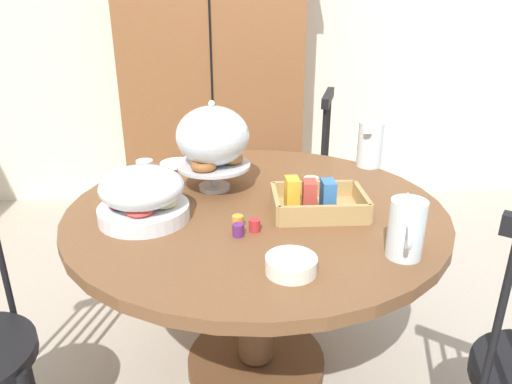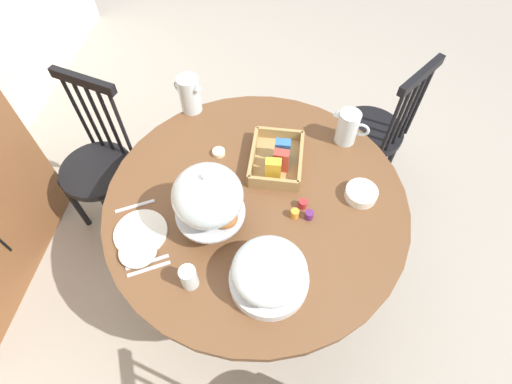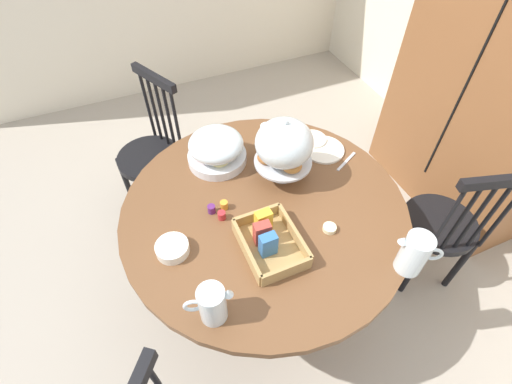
{
  "view_description": "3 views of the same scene",
  "coord_description": "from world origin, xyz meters",
  "px_view_note": "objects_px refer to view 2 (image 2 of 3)",
  "views": [
    {
      "loc": [
        -0.13,
        -1.61,
        1.42
      ],
      "look_at": [
        -0.04,
        -0.07,
        0.79
      ],
      "focal_mm": 33.15,
      "sensor_mm": 36.0,
      "label": 1
    },
    {
      "loc": [
        -0.99,
        -0.19,
        2.16
      ],
      "look_at": [
        -0.04,
        -0.07,
        0.79
      ],
      "focal_mm": 27.41,
      "sensor_mm": 36.0,
      "label": 2
    },
    {
      "loc": [
        0.95,
        -0.54,
        2.08
      ],
      "look_at": [
        -0.14,
        -0.07,
        0.74
      ],
      "focal_mm": 26.2,
      "sensor_mm": 36.0,
      "label": 3
    }
  ],
  "objects_px": {
    "cereal_basket": "(277,160)",
    "drinking_glass": "(189,277)",
    "pastry_stand_with_dome": "(208,198)",
    "milk_pitcher": "(190,96)",
    "china_plate_small": "(138,251)",
    "orange_juice_pitcher": "(347,129)",
    "windsor_chair_near_window": "(373,133)",
    "fruit_platter_covered": "(269,273)",
    "cereal_bowl": "(361,194)",
    "dining_table": "(256,221)",
    "butter_dish": "(219,152)",
    "windsor_chair_by_cabinet": "(99,167)",
    "china_plate_large": "(141,233)"
  },
  "relations": [
    {
      "from": "cereal_basket",
      "to": "drinking_glass",
      "type": "xyz_separation_m",
      "value": [
        -0.62,
        0.27,
        0.02
      ]
    },
    {
      "from": "pastry_stand_with_dome",
      "to": "milk_pitcher",
      "type": "height_order",
      "value": "pastry_stand_with_dome"
    },
    {
      "from": "cereal_basket",
      "to": "china_plate_small",
      "type": "relative_size",
      "value": 2.11
    },
    {
      "from": "pastry_stand_with_dome",
      "to": "orange_juice_pitcher",
      "type": "height_order",
      "value": "pastry_stand_with_dome"
    },
    {
      "from": "windsor_chair_near_window",
      "to": "china_plate_small",
      "type": "relative_size",
      "value": 6.5
    },
    {
      "from": "cereal_basket",
      "to": "drinking_glass",
      "type": "height_order",
      "value": "cereal_basket"
    },
    {
      "from": "fruit_platter_covered",
      "to": "cereal_bowl",
      "type": "distance_m",
      "value": 0.57
    },
    {
      "from": "dining_table",
      "to": "butter_dish",
      "type": "bearing_deg",
      "value": 41.9
    },
    {
      "from": "pastry_stand_with_dome",
      "to": "butter_dish",
      "type": "bearing_deg",
      "value": 6.66
    },
    {
      "from": "milk_pitcher",
      "to": "windsor_chair_near_window",
      "type": "bearing_deg",
      "value": -76.97
    },
    {
      "from": "windsor_chair_by_cabinet",
      "to": "milk_pitcher",
      "type": "height_order",
      "value": "windsor_chair_by_cabinet"
    },
    {
      "from": "cereal_bowl",
      "to": "drinking_glass",
      "type": "height_order",
      "value": "drinking_glass"
    },
    {
      "from": "fruit_platter_covered",
      "to": "drinking_glass",
      "type": "xyz_separation_m",
      "value": [
        -0.04,
        0.29,
        -0.03
      ]
    },
    {
      "from": "windsor_chair_by_cabinet",
      "to": "china_plate_large",
      "type": "bearing_deg",
      "value": -138.02
    },
    {
      "from": "dining_table",
      "to": "china_plate_small",
      "type": "distance_m",
      "value": 0.57
    },
    {
      "from": "windsor_chair_by_cabinet",
      "to": "drinking_glass",
      "type": "relative_size",
      "value": 8.86
    },
    {
      "from": "pastry_stand_with_dome",
      "to": "china_plate_small",
      "type": "height_order",
      "value": "pastry_stand_with_dome"
    },
    {
      "from": "china_plate_small",
      "to": "china_plate_large",
      "type": "bearing_deg",
      "value": 11.9
    },
    {
      "from": "china_plate_large",
      "to": "butter_dish",
      "type": "height_order",
      "value": "butter_dish"
    },
    {
      "from": "drinking_glass",
      "to": "fruit_platter_covered",
      "type": "bearing_deg",
      "value": -82.16
    },
    {
      "from": "milk_pitcher",
      "to": "fruit_platter_covered",
      "type": "bearing_deg",
      "value": -150.81
    },
    {
      "from": "fruit_platter_covered",
      "to": "china_plate_small",
      "type": "bearing_deg",
      "value": 83.85
    },
    {
      "from": "windsor_chair_by_cabinet",
      "to": "fruit_platter_covered",
      "type": "relative_size",
      "value": 3.25
    },
    {
      "from": "windsor_chair_near_window",
      "to": "china_plate_large",
      "type": "height_order",
      "value": "windsor_chair_near_window"
    },
    {
      "from": "windsor_chair_near_window",
      "to": "orange_juice_pitcher",
      "type": "distance_m",
      "value": 0.55
    },
    {
      "from": "milk_pitcher",
      "to": "cereal_basket",
      "type": "relative_size",
      "value": 0.62
    },
    {
      "from": "cereal_basket",
      "to": "milk_pitcher",
      "type": "bearing_deg",
      "value": 56.19
    },
    {
      "from": "pastry_stand_with_dome",
      "to": "china_plate_large",
      "type": "xyz_separation_m",
      "value": [
        -0.08,
        0.28,
        -0.19
      ]
    },
    {
      "from": "windsor_chair_near_window",
      "to": "pastry_stand_with_dome",
      "type": "height_order",
      "value": "pastry_stand_with_dome"
    },
    {
      "from": "fruit_platter_covered",
      "to": "cereal_basket",
      "type": "distance_m",
      "value": 0.58
    },
    {
      "from": "cereal_basket",
      "to": "cereal_bowl",
      "type": "height_order",
      "value": "cereal_basket"
    },
    {
      "from": "pastry_stand_with_dome",
      "to": "drinking_glass",
      "type": "distance_m",
      "value": 0.3
    },
    {
      "from": "china_plate_large",
      "to": "drinking_glass",
      "type": "xyz_separation_m",
      "value": [
        -0.19,
        -0.25,
        0.05
      ]
    },
    {
      "from": "fruit_platter_covered",
      "to": "cereal_basket",
      "type": "bearing_deg",
      "value": 2.53
    },
    {
      "from": "windsor_chair_near_window",
      "to": "china_plate_large",
      "type": "distance_m",
      "value": 1.47
    },
    {
      "from": "windsor_chair_by_cabinet",
      "to": "fruit_platter_covered",
      "type": "bearing_deg",
      "value": -123.33
    },
    {
      "from": "fruit_platter_covered",
      "to": "cereal_bowl",
      "type": "relative_size",
      "value": 2.14
    },
    {
      "from": "drinking_glass",
      "to": "butter_dish",
      "type": "relative_size",
      "value": 1.83
    },
    {
      "from": "dining_table",
      "to": "drinking_glass",
      "type": "bearing_deg",
      "value": 154.85
    },
    {
      "from": "windsor_chair_by_cabinet",
      "to": "fruit_platter_covered",
      "type": "distance_m",
      "value": 1.27
    },
    {
      "from": "dining_table",
      "to": "orange_juice_pitcher",
      "type": "distance_m",
      "value": 0.62
    },
    {
      "from": "windsor_chair_near_window",
      "to": "fruit_platter_covered",
      "type": "relative_size",
      "value": 3.25
    },
    {
      "from": "pastry_stand_with_dome",
      "to": "milk_pitcher",
      "type": "distance_m",
      "value": 0.72
    },
    {
      "from": "pastry_stand_with_dome",
      "to": "drinking_glass",
      "type": "height_order",
      "value": "pastry_stand_with_dome"
    },
    {
      "from": "drinking_glass",
      "to": "butter_dish",
      "type": "xyz_separation_m",
      "value": [
        0.65,
        0.01,
        -0.04
      ]
    },
    {
      "from": "windsor_chair_by_cabinet",
      "to": "butter_dish",
      "type": "height_order",
      "value": "windsor_chair_by_cabinet"
    },
    {
      "from": "dining_table",
      "to": "pastry_stand_with_dome",
      "type": "relative_size",
      "value": 3.87
    },
    {
      "from": "china_plate_large",
      "to": "cereal_bowl",
      "type": "relative_size",
      "value": 1.57
    },
    {
      "from": "dining_table",
      "to": "milk_pitcher",
      "type": "height_order",
      "value": "milk_pitcher"
    },
    {
      "from": "orange_juice_pitcher",
      "to": "milk_pitcher",
      "type": "height_order",
      "value": "milk_pitcher"
    }
  ]
}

